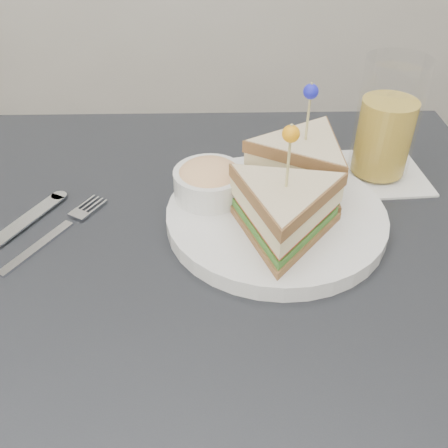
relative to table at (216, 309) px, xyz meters
The scene contains 5 objects.
table is the anchor object (origin of this frame).
plate_meal 0.17m from the table, 44.35° to the left, with size 0.35×0.35×0.16m.
cutlery_fork 0.22m from the table, 161.37° to the left, with size 0.10×0.16×0.00m.
cutlery_knife 0.28m from the table, behind, with size 0.11×0.19×0.01m.
drink_set 0.34m from the table, 38.73° to the left, with size 0.14×0.14×0.17m.
Camera 1 is at (-0.00, -0.43, 1.14)m, focal length 40.00 mm.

